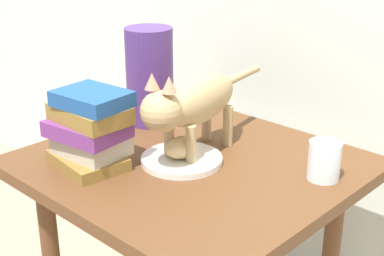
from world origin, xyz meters
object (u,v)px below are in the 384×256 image
book_stack (90,129)px  green_vase (150,76)px  cat (193,103)px  candle_jar (324,163)px  side_table (192,194)px  bread_roll (181,147)px  plate (182,160)px

book_stack → green_vase: bearing=111.4°
cat → candle_jar: bearing=20.4°
book_stack → green_vase: 0.31m
cat → candle_jar: cat is taller
side_table → bread_roll: (-0.01, -0.03, 0.13)m
cat → book_stack: size_ratio=2.50×
bread_roll → candle_jar: size_ratio=0.94×
cat → side_table: bearing=-53.9°
cat → book_stack: bearing=-123.5°
green_vase → candle_jar: 0.53m
bread_roll → plate: bearing=127.1°
plate → green_vase: bearing=152.0°
side_table → book_stack: bearing=-129.1°
cat → book_stack: (-0.13, -0.20, -0.04)m
side_table → bread_roll: size_ratio=8.81×
plate → bread_roll: 0.03m
plate → cat: (-0.01, 0.05, 0.13)m
candle_jar → green_vase: bearing=-177.9°
book_stack → candle_jar: size_ratio=2.24×
cat → book_stack: 0.24m
bread_roll → book_stack: size_ratio=0.42×
bread_roll → cat: bearing=99.3°
green_vase → side_table: bearing=-22.5°
plate → candle_jar: 0.32m
green_vase → bread_roll: bearing=-28.3°
side_table → cat: 0.22m
side_table → cat: bearing=126.1°
book_stack → cat: bearing=56.5°
green_vase → book_stack: bearing=-68.6°
bread_roll → side_table: bearing=77.5°
side_table → bread_roll: bread_roll is taller
plate → cat: cat is taller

